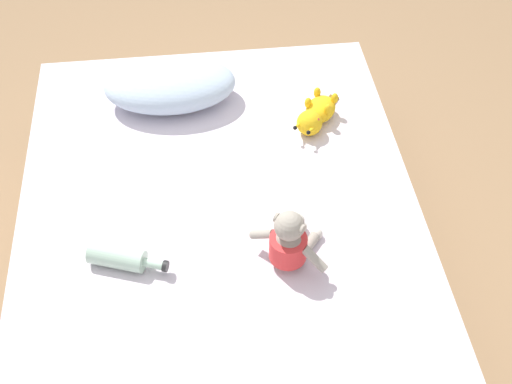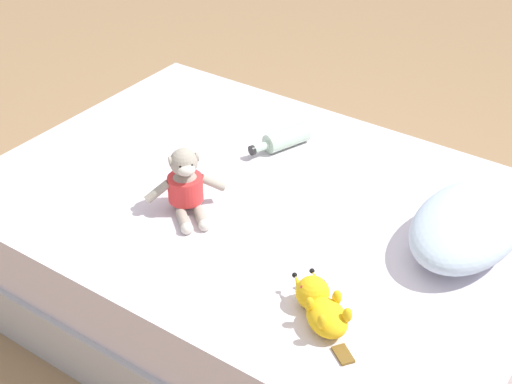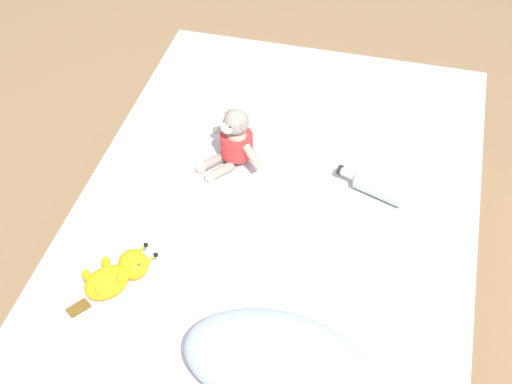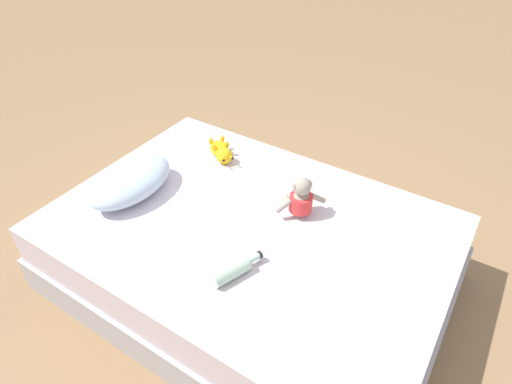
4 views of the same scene
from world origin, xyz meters
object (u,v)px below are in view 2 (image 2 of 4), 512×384
pillow (467,225)px  plush_yellow_creature (321,306)px  bed (264,249)px  glass_bottle (285,139)px  plush_monkey (186,186)px

pillow → plush_yellow_creature: bearing=-20.3°
bed → glass_bottle: bearing=-158.0°
bed → pillow: pillow is taller
pillow → plush_monkey: bearing=-67.7°
glass_bottle → plush_yellow_creature: bearing=39.2°
plush_monkey → plush_yellow_creature: size_ratio=0.86×
plush_yellow_creature → plush_monkey: bearing=-107.1°
pillow → glass_bottle: bearing=-103.1°
pillow → glass_bottle: size_ratio=1.99×
bed → plush_monkey: 0.43m
pillow → bed: bearing=-77.9°
bed → plush_monkey: size_ratio=8.08×
plush_yellow_creature → bed: bearing=-130.9°
glass_bottle → plush_monkey: bearing=-4.8°
pillow → plush_yellow_creature: size_ratio=1.78×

